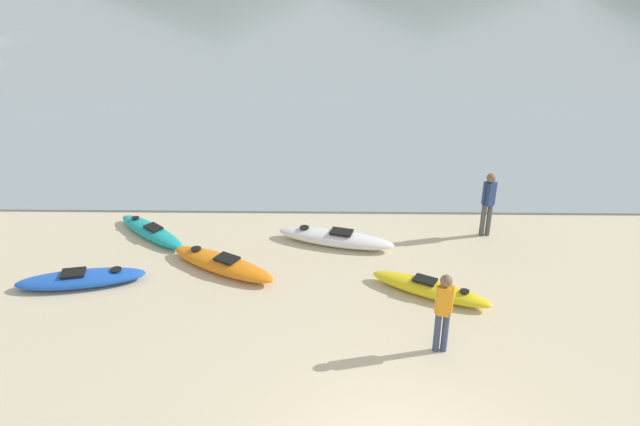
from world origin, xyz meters
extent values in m
cube|color=gray|center=(0.00, 44.04, 0.03)|extent=(160.00, 70.00, 0.06)
ellipsoid|color=blue|center=(-6.72, 5.26, 0.15)|extent=(2.94, 1.27, 0.30)
cube|color=black|center=(-6.86, 5.23, 0.33)|extent=(0.58, 0.49, 0.05)
cylinder|color=black|center=(-5.95, 5.41, 0.32)|extent=(0.25, 0.25, 0.02)
ellipsoid|color=teal|center=(-5.74, 7.61, 0.14)|extent=(2.31, 2.17, 0.28)
cube|color=black|center=(-5.64, 7.52, 0.31)|extent=(0.56, 0.55, 0.05)
cylinder|color=black|center=(-6.26, 8.09, 0.29)|extent=(0.20, 0.20, 0.02)
ellipsoid|color=orange|center=(-3.62, 5.94, 0.17)|extent=(2.86, 2.07, 0.34)
cube|color=black|center=(-3.49, 5.86, 0.36)|extent=(0.65, 0.60, 0.05)
cylinder|color=black|center=(-4.30, 6.34, 0.35)|extent=(0.25, 0.25, 0.02)
ellipsoid|color=yellow|center=(1.11, 4.95, 0.16)|extent=(2.69, 1.80, 0.33)
cube|color=black|center=(0.99, 5.01, 0.35)|extent=(0.59, 0.52, 0.05)
cylinder|color=black|center=(1.78, 4.59, 0.34)|extent=(0.20, 0.20, 0.02)
ellipsoid|color=white|center=(-0.95, 7.23, 0.18)|extent=(3.08, 1.47, 0.36)
cube|color=black|center=(-0.81, 7.19, 0.38)|extent=(0.62, 0.51, 0.05)
cylinder|color=black|center=(-1.75, 7.46, 0.37)|extent=(0.24, 0.24, 0.02)
cylinder|color=#384260|center=(0.94, 3.03, 0.43)|extent=(0.12, 0.12, 0.85)
cylinder|color=#384260|center=(1.09, 3.03, 0.43)|extent=(0.12, 0.12, 0.85)
cube|color=orange|center=(1.02, 3.03, 1.15)|extent=(0.28, 0.25, 0.60)
cylinder|color=orange|center=(0.89, 3.03, 1.17)|extent=(0.09, 0.09, 0.57)
cylinder|color=orange|center=(1.14, 3.03, 1.17)|extent=(0.09, 0.09, 0.57)
sphere|color=brown|center=(1.02, 3.03, 1.57)|extent=(0.23, 0.23, 0.23)
cylinder|color=#4C4C4C|center=(2.86, 7.81, 0.44)|extent=(0.13, 0.13, 0.87)
cylinder|color=#4C4C4C|center=(3.01, 7.81, 0.44)|extent=(0.13, 0.13, 0.87)
cube|color=navy|center=(2.94, 7.81, 1.18)|extent=(0.29, 0.30, 0.62)
cylinder|color=navy|center=(2.81, 7.81, 1.20)|extent=(0.09, 0.09, 0.59)
cylinder|color=navy|center=(3.07, 7.81, 1.20)|extent=(0.09, 0.09, 0.59)
sphere|color=brown|center=(2.94, 7.81, 1.61)|extent=(0.24, 0.24, 0.24)
camera|label=1|loc=(-1.14, -6.65, 7.64)|focal=35.00mm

